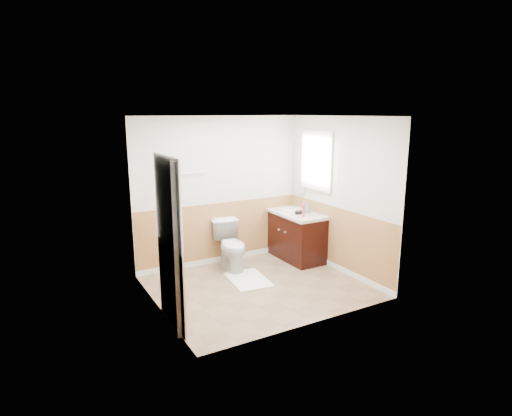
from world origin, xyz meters
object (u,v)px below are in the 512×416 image
toilet (231,246)px  lotion_bottle (304,210)px  bath_mat (248,280)px  vanity_cabinet (296,237)px  soap_dispenser (307,207)px

toilet → lotion_bottle: bearing=-15.4°
bath_mat → vanity_cabinet: vanity_cabinet is taller
vanity_cabinet → soap_dispenser: soap_dispenser is taller
toilet → vanity_cabinet: bearing=1.1°
toilet → bath_mat: (0.00, -0.59, -0.39)m
lotion_bottle → vanity_cabinet: bearing=73.5°
lotion_bottle → soap_dispenser: 0.30m
vanity_cabinet → lotion_bottle: size_ratio=5.00×
vanity_cabinet → soap_dispenser: size_ratio=5.15×
lotion_bottle → soap_dispenser: (0.22, 0.20, -0.00)m
bath_mat → soap_dispenser: 1.68m
bath_mat → lotion_bottle: (1.13, 0.14, 0.95)m
toilet → bath_mat: bearing=-83.6°
toilet → vanity_cabinet: same height
toilet → soap_dispenser: soap_dispenser is taller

